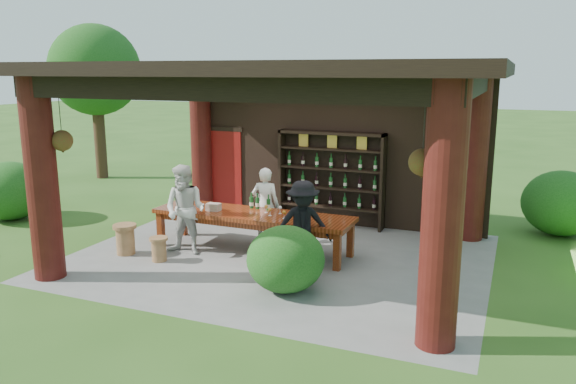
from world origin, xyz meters
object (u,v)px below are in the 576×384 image
at_px(stool_near_left, 159,248).
at_px(napkin_basket, 214,207).
at_px(host, 266,205).
at_px(guest_man, 303,226).
at_px(guest_woman, 185,210).
at_px(stool_far_left, 125,238).
at_px(tasting_table, 253,219).
at_px(stool_near_right, 295,261).
at_px(wine_shelf, 331,179).

xyz_separation_m(stool_near_left, napkin_basket, (0.55, 1.05, 0.59)).
distance_m(host, napkin_basket, 1.06).
height_order(host, guest_man, guest_man).
relative_size(stool_near_left, guest_woman, 0.26).
height_order(stool_near_left, stool_far_left, stool_far_left).
bearing_deg(stool_near_left, tasting_table, 41.60).
bearing_deg(guest_woman, napkin_basket, 52.98).
bearing_deg(guest_man, stool_near_right, -121.05).
bearing_deg(tasting_table, stool_near_right, -37.47).
height_order(wine_shelf, guest_man, wine_shelf).
bearing_deg(stool_near_right, guest_woman, 171.36).
relative_size(wine_shelf, tasting_table, 0.61).
relative_size(tasting_table, stool_near_left, 8.79).
relative_size(stool_far_left, guest_man, 0.36).
height_order(host, guest_woman, guest_woman).
relative_size(wine_shelf, host, 1.56).
bearing_deg(guest_woman, host, 45.42).
relative_size(wine_shelf, guest_woman, 1.41).
xyz_separation_m(stool_far_left, napkin_basket, (1.36, 0.95, 0.52)).
bearing_deg(napkin_basket, stool_near_left, -117.69).
height_order(wine_shelf, stool_far_left, wine_shelf).
distance_m(guest_man, napkin_basket, 2.08).
bearing_deg(stool_near_left, stool_far_left, 173.39).
distance_m(tasting_table, guest_woman, 1.27).
height_order(wine_shelf, guest_woman, wine_shelf).
bearing_deg(tasting_table, guest_man, -26.06).
xyz_separation_m(wine_shelf, stool_near_left, (-2.11, -3.49, -0.82)).
height_order(tasting_table, stool_near_right, tasting_table).
bearing_deg(guest_man, tasting_table, 122.09).
bearing_deg(guest_woman, stool_near_left, -114.77).
bearing_deg(wine_shelf, guest_woman, -122.82).
relative_size(stool_near_right, guest_man, 0.32).
height_order(stool_near_right, napkin_basket, napkin_basket).
bearing_deg(wine_shelf, stool_far_left, -130.73).
bearing_deg(stool_near_right, host, 128.72).
distance_m(stool_far_left, host, 2.75).
xyz_separation_m(stool_near_right, stool_far_left, (-3.38, -0.12, 0.04)).
relative_size(stool_near_left, stool_far_left, 0.77).
bearing_deg(stool_near_right, stool_far_left, -178.05).
bearing_deg(stool_near_right, napkin_basket, 157.48).
bearing_deg(host, stool_near_left, 45.51).
height_order(wine_shelf, stool_near_left, wine_shelf).
bearing_deg(wine_shelf, stool_near_right, -81.99).
bearing_deg(host, stool_far_left, 30.31).
xyz_separation_m(host, guest_man, (1.26, -1.23, 0.03)).
bearing_deg(guest_man, stool_far_left, 156.00).
height_order(tasting_table, host, host).
bearing_deg(guest_man, guest_woman, 148.00).
xyz_separation_m(tasting_table, stool_near_right, (1.25, -0.96, -0.37)).
xyz_separation_m(tasting_table, guest_woman, (-1.09, -0.60, 0.21)).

